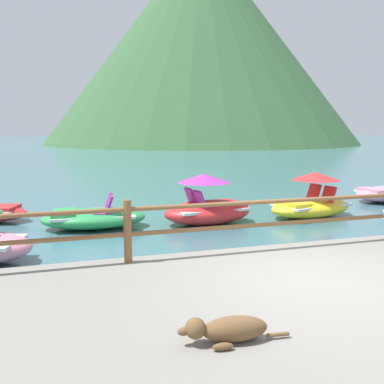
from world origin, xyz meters
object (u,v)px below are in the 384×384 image
(pedal_boat_3, at_px, (311,202))
(pedal_boat_7, at_px, (208,206))
(dog_resting, at_px, (228,329))
(pedal_boat_6, at_px, (93,218))

(pedal_boat_3, distance_m, pedal_boat_7, 2.98)
(dog_resting, xyz_separation_m, pedal_boat_7, (2.15, 6.67, -0.08))
(pedal_boat_3, bearing_deg, pedal_boat_6, 175.98)
(dog_resting, xyz_separation_m, pedal_boat_6, (-0.65, 7.05, -0.27))
(pedal_boat_6, bearing_deg, pedal_boat_7, -7.79)
(dog_resting, height_order, pedal_boat_3, pedal_boat_3)
(pedal_boat_3, bearing_deg, dog_resting, -127.72)
(pedal_boat_6, xyz_separation_m, pedal_boat_7, (2.81, -0.38, 0.19))
(pedal_boat_3, relative_size, pedal_boat_7, 1.12)
(pedal_boat_3, bearing_deg, pedal_boat_7, 179.57)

